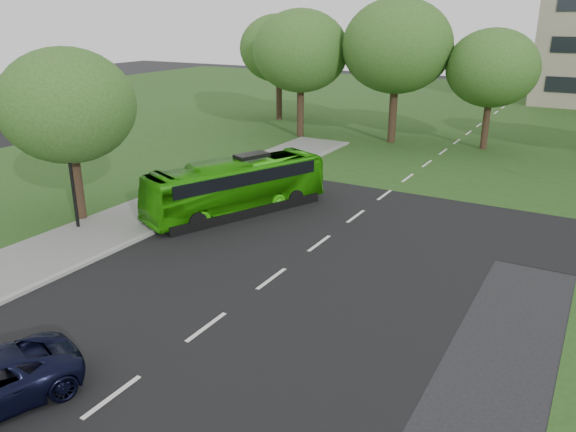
% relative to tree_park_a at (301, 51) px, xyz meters
% --- Properties ---
extents(ground, '(160.00, 160.00, 0.00)m').
position_rel_tree_park_a_xyz_m(ground, '(11.65, -25.65, -6.72)').
color(ground, black).
rests_on(ground, ground).
extents(street_surfaces, '(120.00, 120.00, 0.15)m').
position_rel_tree_park_a_xyz_m(street_surfaces, '(11.27, -2.90, -6.70)').
color(street_surfaces, black).
rests_on(street_surfaces, ground).
extents(tree_park_a, '(7.46, 7.46, 9.91)m').
position_rel_tree_park_a_xyz_m(tree_park_a, '(0.00, 0.00, 0.00)').
color(tree_park_a, black).
rests_on(tree_park_a, ground).
extents(tree_park_b, '(8.15, 8.15, 10.68)m').
position_rel_tree_park_a_xyz_m(tree_park_b, '(7.22, 1.61, 0.48)').
color(tree_park_b, black).
rests_on(tree_park_b, ground).
extents(tree_park_c, '(6.47, 6.47, 8.59)m').
position_rel_tree_park_a_xyz_m(tree_park_c, '(13.96, 2.74, -0.89)').
color(tree_park_c, black).
rests_on(tree_park_c, ground).
extents(tree_park_f, '(7.15, 7.15, 9.55)m').
position_rel_tree_park_a_xyz_m(tree_park_f, '(-5.51, 5.94, -0.23)').
color(tree_park_f, black).
rests_on(tree_park_f, ground).
extents(tree_side_near, '(6.11, 6.11, 8.12)m').
position_rel_tree_park_a_xyz_m(tree_side_near, '(0.34, -22.71, -1.21)').
color(tree_side_near, black).
rests_on(tree_side_near, ground).
extents(bus, '(5.81, 9.72, 2.68)m').
position_rel_tree_park_a_xyz_m(bus, '(6.15, -17.96, -5.39)').
color(bus, '#289A0A').
rests_on(bus, ground).
extents(traffic_light, '(0.88, 0.25, 5.47)m').
position_rel_tree_park_a_xyz_m(traffic_light, '(1.32, -23.65, -3.51)').
color(traffic_light, black).
rests_on(traffic_light, ground).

